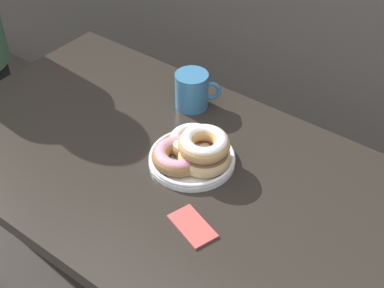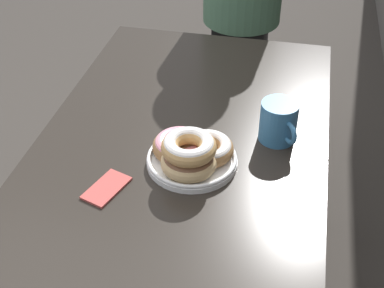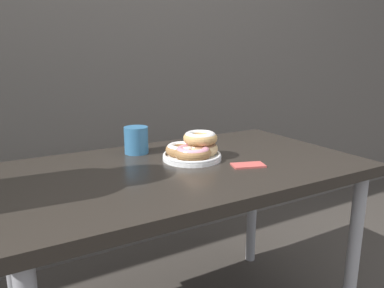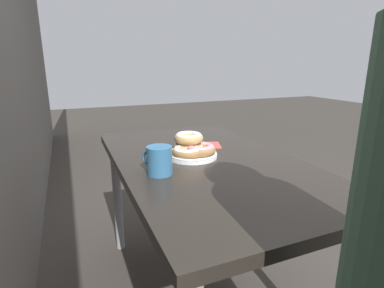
# 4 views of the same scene
# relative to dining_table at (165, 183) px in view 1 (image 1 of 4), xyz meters

# --- Properties ---
(dining_table) EXTENTS (1.28, 0.74, 0.71)m
(dining_table) POSITION_rel_dining_table_xyz_m (0.00, 0.00, 0.00)
(dining_table) COLOR #28231E
(dining_table) RESTS_ON ground_plane
(donut_plate) EXTENTS (0.24, 0.25, 0.10)m
(donut_plate) POSITION_rel_dining_table_xyz_m (0.06, 0.04, 0.12)
(donut_plate) COLOR white
(donut_plate) RESTS_ON dining_table
(coffee_mug) EXTENTS (0.12, 0.10, 0.11)m
(coffee_mug) POSITION_rel_dining_table_xyz_m (-0.09, 0.24, 0.13)
(coffee_mug) COLOR teal
(coffee_mug) RESTS_ON dining_table
(napkin) EXTENTS (0.13, 0.10, 0.01)m
(napkin) POSITION_rel_dining_table_xyz_m (0.19, -0.13, 0.08)
(napkin) COLOR #BC4C47
(napkin) RESTS_ON dining_table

